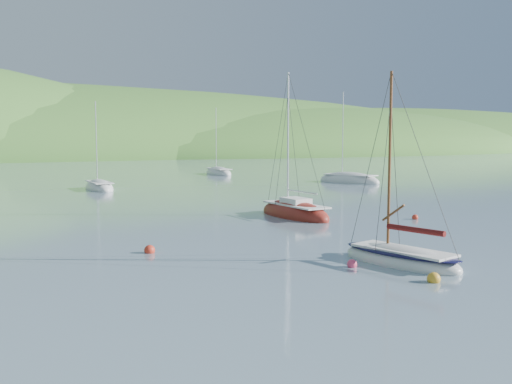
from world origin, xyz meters
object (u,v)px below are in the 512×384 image
daysailer_white (401,259)px  sloop_red (295,214)px  distant_sloop_b (219,173)px  distant_sloop_d (349,181)px  distant_sloop_a (99,188)px

daysailer_white → sloop_red: size_ratio=0.82×
distant_sloop_b → distant_sloop_d: distant_sloop_d is taller
sloop_red → distant_sloop_d: 30.84m
distant_sloop_b → daysailer_white: bearing=-104.0°
distant_sloop_a → distant_sloop_d: (28.34, -4.45, 0.02)m
distant_sloop_a → distant_sloop_d: 28.69m
distant_sloop_a → distant_sloop_b: (21.06, 16.99, 0.01)m
distant_sloop_b → distant_sloop_d: size_ratio=0.91×
distant_sloop_b → sloop_red: bearing=-104.8°
sloop_red → distant_sloop_d: (21.43, 22.18, -0.01)m
daysailer_white → distant_sloop_d: distant_sloop_d is taller
sloop_red → distant_sloop_a: size_ratio=1.06×
sloop_red → distant_sloop_a: sloop_red is taller
daysailer_white → distant_sloop_a: distant_sloop_a is taller
distant_sloop_a → distant_sloop_d: size_ratio=0.84×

